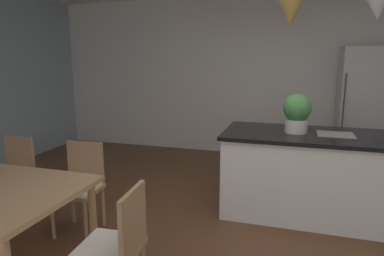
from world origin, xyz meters
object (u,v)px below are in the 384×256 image
Objects in this scene: kitchen_island at (320,174)px; refrigerator at (363,110)px; chair_far_left at (11,176)px; chair_far_right at (80,184)px; chair_kitchen_end at (115,246)px; potted_plant_on_island at (297,112)px.

refrigerator is at bearing 69.91° from kitchen_island.
chair_far_left is 0.42× the size of kitchen_island.
refrigerator is at bearing 44.75° from chair_far_right.
kitchen_island is at bearing 54.51° from chair_kitchen_end.
chair_far_left is 1.00× the size of chair_kitchen_end.
potted_plant_on_island is at bearing -180.00° from kitchen_island.
chair_far_left is 3.25m from kitchen_island.
refrigerator is at bearing 62.90° from potted_plant_on_island.
chair_far_left is at bearing 180.00° from chair_far_right.
chair_far_right is 0.47× the size of refrigerator.
kitchen_island is (1.36, 1.91, -0.01)m from chair_kitchen_end.
chair_far_right is at bearing -155.22° from kitchen_island.
refrigerator reaches higher than kitchen_island.
chair_far_left is at bearing -142.30° from refrigerator.
chair_far_left is 4.78m from refrigerator.
kitchen_island is at bearing 24.78° from chair_far_right.
kitchen_island is 1.11× the size of refrigerator.
kitchen_island is at bearing -110.09° from refrigerator.
chair_kitchen_end is at bearing -119.70° from potted_plant_on_island.
kitchen_island is (3.08, 1.04, -0.01)m from chair_far_left.
chair_far_left is 0.83m from chair_far_right.
potted_plant_on_island is (1.09, 1.91, 0.65)m from chair_kitchen_end.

